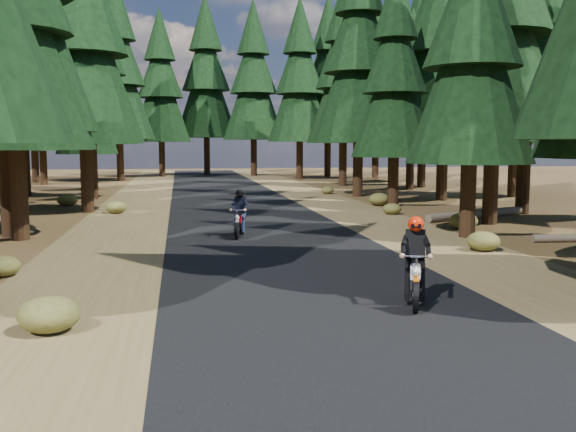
# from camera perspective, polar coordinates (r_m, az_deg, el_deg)

# --- Properties ---
(ground) EXTENTS (120.00, 120.00, 0.00)m
(ground) POSITION_cam_1_polar(r_m,az_deg,el_deg) (14.25, 1.02, -5.07)
(ground) COLOR #433418
(ground) RESTS_ON ground
(road) EXTENTS (6.00, 100.00, 0.01)m
(road) POSITION_cam_1_polar(r_m,az_deg,el_deg) (19.11, -1.76, -2.09)
(road) COLOR black
(road) RESTS_ON ground
(shoulder_l) EXTENTS (3.20, 100.00, 0.01)m
(shoulder_l) POSITION_cam_1_polar(r_m,az_deg,el_deg) (19.04, -15.62, -2.37)
(shoulder_l) COLOR brown
(shoulder_l) RESTS_ON ground
(shoulder_r) EXTENTS (3.20, 100.00, 0.01)m
(shoulder_r) POSITION_cam_1_polar(r_m,az_deg,el_deg) (20.26, 11.24, -1.74)
(shoulder_r) COLOR brown
(shoulder_r) RESTS_ON ground
(pine_forest) EXTENTS (34.59, 55.08, 16.32)m
(pine_forest) POSITION_cam_1_polar(r_m,az_deg,el_deg) (35.23, -5.56, 14.66)
(pine_forest) COLOR black
(pine_forest) RESTS_ON ground
(log_near) EXTENTS (5.12, 2.60, 0.32)m
(log_near) POSITION_cam_1_polar(r_m,az_deg,el_deg) (25.70, 16.56, 0.19)
(log_near) COLOR #4C4233
(log_near) RESTS_ON ground
(understory_shrubs) EXTENTS (15.34, 28.26, 0.58)m
(understory_shrubs) POSITION_cam_1_polar(r_m,az_deg,el_deg) (22.21, -0.41, -0.23)
(understory_shrubs) COLOR #474C1E
(understory_shrubs) RESTS_ON ground
(rider_lead) EXTENTS (1.07, 1.83, 1.56)m
(rider_lead) POSITION_cam_1_polar(r_m,az_deg,el_deg) (11.58, 11.22, -5.24)
(rider_lead) COLOR silver
(rider_lead) RESTS_ON road
(rider_follow) EXTENTS (0.83, 1.68, 1.44)m
(rider_follow) POSITION_cam_1_polar(r_m,az_deg,el_deg) (19.62, -4.35, -0.47)
(rider_follow) COLOR maroon
(rider_follow) RESTS_ON road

